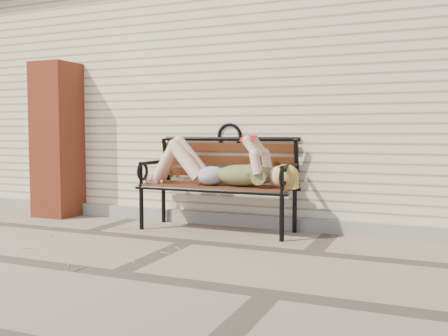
% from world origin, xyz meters
% --- Properties ---
extents(ground, '(80.00, 80.00, 0.00)m').
position_xyz_m(ground, '(0.00, 0.00, 0.00)').
color(ground, gray).
rests_on(ground, ground).
extents(house_wall, '(8.00, 4.00, 3.00)m').
position_xyz_m(house_wall, '(0.00, 3.00, 1.50)').
color(house_wall, beige).
rests_on(house_wall, ground).
extents(foundation_strip, '(8.00, 0.10, 0.15)m').
position_xyz_m(foundation_strip, '(0.00, 0.97, 0.07)').
color(foundation_strip, gray).
rests_on(foundation_strip, ground).
extents(brick_pillar, '(0.50, 0.50, 2.00)m').
position_xyz_m(brick_pillar, '(-2.30, 0.75, 1.00)').
color(brick_pillar, '#AF4327').
rests_on(brick_pillar, ground).
extents(garden_bench, '(1.87, 0.74, 1.21)m').
position_xyz_m(garden_bench, '(0.04, 0.74, 0.68)').
color(garden_bench, black).
rests_on(garden_bench, ground).
extents(reading_woman, '(1.76, 0.40, 0.56)m').
position_xyz_m(reading_woman, '(0.05, 0.59, 0.72)').
color(reading_woman, '#092F3F').
rests_on(reading_woman, ground).
extents(straw_scatter, '(3.01, 1.63, 0.01)m').
position_xyz_m(straw_scatter, '(-1.48, -0.25, 0.01)').
color(straw_scatter, tan).
rests_on(straw_scatter, ground).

